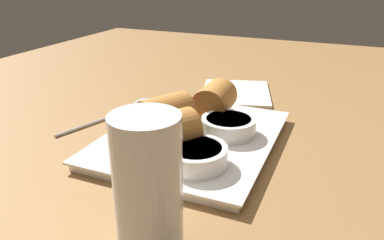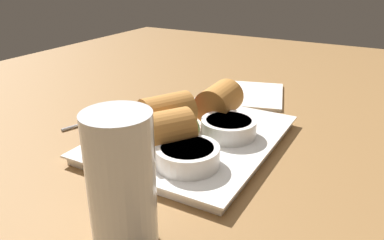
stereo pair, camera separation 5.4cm
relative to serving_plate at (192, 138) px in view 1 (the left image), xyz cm
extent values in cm
cube|color=olive|center=(3.18, -0.62, -1.76)|extent=(180.00, 140.00, 2.00)
cube|color=white|center=(0.00, 0.00, -0.16)|extent=(27.51, 22.56, 1.20)
cube|color=white|center=(0.00, 0.00, 0.59)|extent=(28.61, 23.46, 0.30)
cylinder|color=#B77533|center=(0.70, -3.91, 3.53)|extent=(9.21, 8.44, 5.59)
sphere|color=#B23D2D|center=(-1.85, -2.55, 3.53)|extent=(3.63, 3.63, 3.63)
cylinder|color=#B77533|center=(-7.72, 0.67, 3.53)|extent=(7.64, 5.83, 5.59)
sphere|color=#56843D|center=(-10.61, 0.58, 3.53)|extent=(3.63, 3.63, 3.63)
cylinder|color=#B77533|center=(6.51, -0.15, 3.53)|extent=(9.30, 8.75, 5.59)
sphere|color=#6B9E47|center=(4.09, 1.42, 3.53)|extent=(3.63, 3.63, 3.63)
cylinder|color=white|center=(-2.14, 4.87, 1.99)|extent=(8.01, 8.01, 2.50)
cylinder|color=maroon|center=(-2.14, 4.87, 3.01)|extent=(6.57, 6.57, 0.45)
cylinder|color=white|center=(8.24, 3.98, 1.99)|extent=(8.01, 8.01, 2.50)
cylinder|color=#DBBC89|center=(8.24, 3.98, 3.01)|extent=(6.57, 6.57, 0.45)
cylinder|color=#B2B2B7|center=(0.58, -18.11, -0.51)|extent=(12.16, 4.42, 0.50)
ellipsoid|color=#B2B2B7|center=(-10.83, -14.37, -0.06)|extent=(4.82, 4.22, 1.40)
cube|color=silver|center=(-24.37, -0.44, -0.46)|extent=(18.82, 17.22, 0.60)
cylinder|color=silver|center=(22.01, 5.23, 5.98)|extent=(6.09, 6.09, 13.49)
camera|label=1|loc=(45.96, 19.62, 23.96)|focal=35.00mm
camera|label=2|loc=(43.58, 24.47, 23.96)|focal=35.00mm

